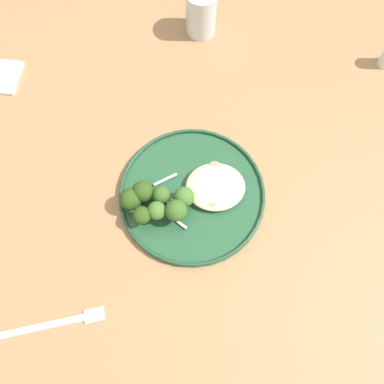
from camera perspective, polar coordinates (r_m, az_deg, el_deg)
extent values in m
plane|color=#47423D|center=(1.51, 0.13, -8.76)|extent=(6.00, 6.00, 0.00)
cube|color=#9E754C|center=(0.82, 0.23, 2.16)|extent=(1.40, 1.00, 0.04)
cube|color=olive|center=(1.51, 25.02, 12.92)|extent=(0.06, 0.06, 0.70)
cylinder|color=#235133|center=(0.78, 0.00, -0.40)|extent=(0.29, 0.29, 0.01)
torus|color=#204B2E|center=(0.77, 0.00, -0.17)|extent=(0.29, 0.29, 0.01)
ellipsoid|color=beige|center=(0.76, 3.45, 0.78)|extent=(0.12, 0.10, 0.03)
cylinder|color=#E5C689|center=(0.77, 4.37, 1.04)|extent=(0.03, 0.03, 0.01)
cylinder|color=#958159|center=(0.76, 4.41, 1.26)|extent=(0.02, 0.02, 0.00)
cylinder|color=beige|center=(0.77, 1.83, 1.55)|extent=(0.03, 0.03, 0.01)
cylinder|color=#988766|center=(0.77, 1.85, 1.73)|extent=(0.03, 0.03, 0.00)
cylinder|color=beige|center=(0.75, 3.03, -1.50)|extent=(0.02, 0.02, 0.02)
cylinder|color=#988766|center=(0.75, 3.07, -1.27)|extent=(0.02, 0.02, 0.00)
cylinder|color=beige|center=(0.78, 3.37, 3.26)|extent=(0.03, 0.03, 0.01)
cylinder|color=#988766|center=(0.77, 3.41, 3.51)|extent=(0.02, 0.02, 0.00)
cylinder|color=#7A994C|center=(0.76, -1.13, -1.35)|extent=(0.01, 0.01, 0.02)
sphere|color=#42702D|center=(0.73, -1.17, -0.71)|extent=(0.04, 0.04, 0.04)
cylinder|color=#7A994C|center=(0.75, -7.14, -4.00)|extent=(0.02, 0.02, 0.02)
sphere|color=#2D4C19|center=(0.72, -7.37, -3.41)|extent=(0.03, 0.03, 0.03)
cylinder|color=#7A994C|center=(0.77, -7.01, -0.59)|extent=(0.01, 0.01, 0.02)
sphere|color=#2D4C19|center=(0.74, -7.23, 0.10)|extent=(0.04, 0.04, 0.04)
cylinder|color=#7A994C|center=(0.76, -4.38, -1.03)|extent=(0.01, 0.01, 0.02)
sphere|color=#386023|center=(0.74, -4.51, -0.41)|extent=(0.03, 0.03, 0.03)
cylinder|color=#7A994C|center=(0.74, -2.29, -3.43)|extent=(0.01, 0.01, 0.03)
sphere|color=#386023|center=(0.72, -2.37, -2.72)|extent=(0.04, 0.04, 0.04)
cylinder|color=#89A356|center=(0.75, -5.03, -3.35)|extent=(0.02, 0.02, 0.03)
sphere|color=#42702D|center=(0.72, -5.19, -2.72)|extent=(0.04, 0.04, 0.04)
cylinder|color=#89A356|center=(0.77, -8.77, -1.64)|extent=(0.01, 0.01, 0.02)
sphere|color=#2D4C19|center=(0.74, -9.03, -1.04)|extent=(0.04, 0.04, 0.04)
cube|color=silver|center=(0.78, -3.92, 1.84)|extent=(0.05, 0.03, 0.00)
cube|color=silver|center=(0.75, -2.15, -4.30)|extent=(0.04, 0.03, 0.00)
cube|color=silver|center=(0.76, -4.06, -1.24)|extent=(0.05, 0.03, 0.00)
cube|color=silver|center=(0.76, -2.66, -2.39)|extent=(0.01, 0.04, 0.00)
cylinder|color=silver|center=(0.98, 1.33, 24.78)|extent=(0.07, 0.07, 0.11)
cylinder|color=#936028|center=(0.99, 1.31, 24.00)|extent=(0.06, 0.06, 0.07)
cube|color=silver|center=(0.78, -21.10, -17.91)|extent=(0.15, 0.04, 0.00)
cube|color=silver|center=(0.75, -14.11, -17.08)|extent=(0.04, 0.03, 0.00)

